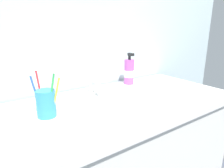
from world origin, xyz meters
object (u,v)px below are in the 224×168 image
toothbrush_yellow (57,91)px  toothbrush_blue (35,90)px  toothbrush_green (52,89)px  toothbrush_cup (46,103)px  soap_dispenser (129,72)px  toothbrush_red (39,86)px  faucet (93,82)px

toothbrush_yellow → toothbrush_blue: toothbrush_blue is taller
toothbrush_yellow → toothbrush_green: toothbrush_green is taller
toothbrush_cup → soap_dispenser: size_ratio=0.56×
toothbrush_red → soap_dispenser: size_ratio=1.03×
soap_dispenser → toothbrush_green: bearing=-158.7°
faucet → toothbrush_yellow: 0.28m
toothbrush_cup → toothbrush_blue: 0.06m
toothbrush_cup → soap_dispenser: bearing=17.6°
toothbrush_red → toothbrush_green: toothbrush_green is taller
toothbrush_blue → toothbrush_yellow: bearing=-35.2°
faucet → soap_dispenser: soap_dispenser is taller
soap_dispenser → toothbrush_yellow: bearing=-157.8°
faucet → toothbrush_red: (-0.27, -0.09, 0.05)m
toothbrush_yellow → toothbrush_green: (-0.02, 0.00, 0.01)m
toothbrush_green → toothbrush_blue: 0.07m
faucet → toothbrush_cup: faucet is taller
toothbrush_green → toothbrush_yellow: bearing=-5.8°
toothbrush_cup → soap_dispenser: (0.53, 0.17, 0.02)m
toothbrush_red → soap_dispenser: toothbrush_red is taller
toothbrush_cup → toothbrush_yellow: bearing=-45.1°
faucet → toothbrush_blue: (-0.30, -0.11, 0.05)m
toothbrush_red → soap_dispenser: bearing=14.1°
toothbrush_blue → soap_dispenser: (0.56, 0.15, -0.03)m
toothbrush_yellow → toothbrush_blue: 0.08m
toothbrush_green → toothbrush_blue: toothbrush_green is taller
toothbrush_yellow → soap_dispenser: size_ratio=0.95×
toothbrush_cup → toothbrush_red: toothbrush_red is taller
faucet → toothbrush_cup: 0.29m
faucet → toothbrush_green: bearing=-148.3°
faucet → toothbrush_red: bearing=-162.0°
toothbrush_cup → soap_dispenser: soap_dispenser is taller
toothbrush_green → soap_dispenser: 0.55m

